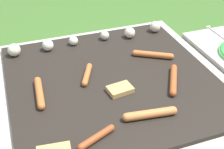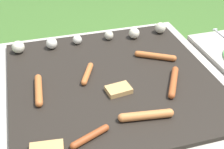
# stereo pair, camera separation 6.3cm
# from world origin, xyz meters

# --- Properties ---
(grill) EXTENTS (0.94, 0.94, 0.43)m
(grill) POSITION_xyz_m (0.00, 0.00, 0.21)
(grill) COLOR #B2AA9E
(grill) RESTS_ON ground_plane
(sausage_front_center) EXTENTS (0.14, 0.07, 0.02)m
(sausage_front_center) POSITION_xyz_m (-0.16, -0.30, 0.44)
(sausage_front_center) COLOR #93421E
(sausage_front_center) RESTS_ON grill
(sausage_back_left) EXTENTS (0.12, 0.18, 0.03)m
(sausage_back_left) POSITION_xyz_m (0.22, -0.11, 0.44)
(sausage_back_left) COLOR #A34C23
(sausage_back_left) RESTS_ON grill
(sausage_mid_left) EXTENTS (0.20, 0.05, 0.03)m
(sausage_mid_left) POSITION_xyz_m (0.05, -0.26, 0.45)
(sausage_mid_left) COLOR #C6753D
(sausage_mid_left) RESTS_ON grill
(sausage_front_right) EXTENTS (0.04, 0.19, 0.03)m
(sausage_front_right) POSITION_xyz_m (-0.30, -0.01, 0.45)
(sausage_front_right) COLOR #B7602D
(sausage_front_right) RESTS_ON grill
(sausage_back_center) EXTENTS (0.17, 0.11, 0.03)m
(sausage_back_center) POSITION_xyz_m (0.23, 0.10, 0.44)
(sausage_back_center) COLOR #B7602D
(sausage_back_center) RESTS_ON grill
(sausage_front_left) EXTENTS (0.08, 0.14, 0.02)m
(sausage_front_left) POSITION_xyz_m (-0.09, 0.05, 0.44)
(sausage_front_left) COLOR #B7602D
(sausage_front_left) RESTS_ON grill
(bread_slice_left) EXTENTS (0.10, 0.08, 0.02)m
(bread_slice_left) POSITION_xyz_m (-0.00, -0.09, 0.44)
(bread_slice_left) COLOR tan
(bread_slice_left) RESTS_ON grill
(mushroom_row) EXTENTS (0.77, 0.07, 0.06)m
(mushroom_row) POSITION_xyz_m (-0.01, 0.32, 0.46)
(mushroom_row) COLOR beige
(mushroom_row) RESTS_ON grill
(fork_utensil) EXTENTS (0.02, 0.20, 0.01)m
(fork_utensil) POSITION_xyz_m (0.64, 0.19, 0.43)
(fork_utensil) COLOR silver
(fork_utensil) RESTS_ON side_ledge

